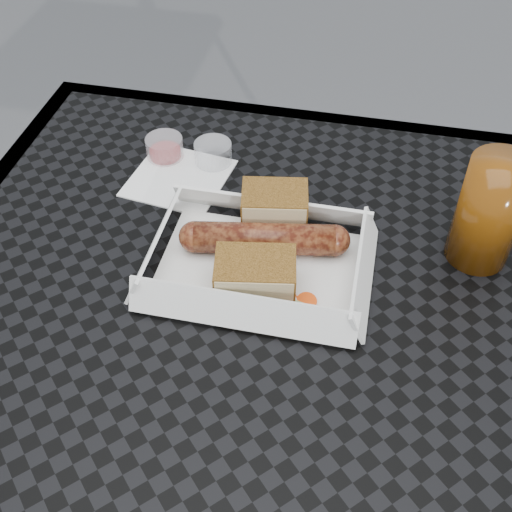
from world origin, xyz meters
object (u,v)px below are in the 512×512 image
(patio_table, at_px, (260,359))
(drink_glass, at_px, (489,212))
(food_tray, at_px, (258,267))
(bratwurst, at_px, (264,239))

(patio_table, distance_m, drink_glass, 0.30)
(food_tray, bearing_deg, patio_table, -76.34)
(patio_table, distance_m, food_tray, 0.11)
(patio_table, relative_size, bratwurst, 4.13)
(patio_table, height_order, bratwurst, bratwurst)
(food_tray, relative_size, drink_glass, 1.67)
(bratwurst, bearing_deg, drink_glass, 11.23)
(food_tray, distance_m, drink_glass, 0.26)
(patio_table, bearing_deg, bratwurst, 98.88)
(bratwurst, relative_size, drink_glass, 1.47)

